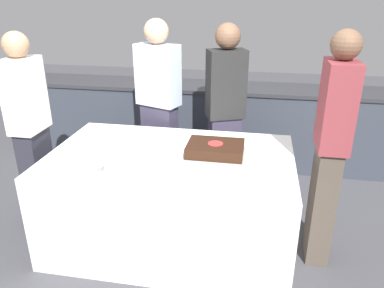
{
  "coord_description": "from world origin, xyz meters",
  "views": [
    {
      "loc": [
        0.63,
        -2.53,
        1.94
      ],
      "look_at": [
        0.17,
        0.0,
        0.87
      ],
      "focal_mm": 35.0,
      "sensor_mm": 36.0,
      "label": 1
    }
  ],
  "objects_px": {
    "person_seated_right": "(330,150)",
    "person_seated_left": "(31,133)",
    "cake": "(215,149)",
    "person_cutting_cake": "(225,111)",
    "wine_glass": "(99,160)",
    "plate_stack": "(133,149)",
    "person_standing_back": "(159,107)"
  },
  "relations": [
    {
      "from": "plate_stack",
      "to": "person_seated_right",
      "type": "xyz_separation_m",
      "value": [
        1.43,
        0.03,
        0.09
      ]
    },
    {
      "from": "cake",
      "to": "person_seated_left",
      "type": "relative_size",
      "value": 0.28
    },
    {
      "from": "person_seated_right",
      "to": "person_seated_left",
      "type": "bearing_deg",
      "value": -90.0
    },
    {
      "from": "cake",
      "to": "person_seated_right",
      "type": "xyz_separation_m",
      "value": [
        0.81,
        -0.07,
        0.08
      ]
    },
    {
      "from": "plate_stack",
      "to": "person_cutting_cake",
      "type": "xyz_separation_m",
      "value": [
        0.62,
        0.83,
        0.08
      ]
    },
    {
      "from": "wine_glass",
      "to": "person_seated_right",
      "type": "bearing_deg",
      "value": 15.01
    },
    {
      "from": "cake",
      "to": "person_standing_back",
      "type": "relative_size",
      "value": 0.27
    },
    {
      "from": "cake",
      "to": "plate_stack",
      "type": "height_order",
      "value": "cake"
    },
    {
      "from": "person_seated_left",
      "to": "person_seated_right",
      "type": "height_order",
      "value": "person_seated_right"
    },
    {
      "from": "wine_glass",
      "to": "person_standing_back",
      "type": "height_order",
      "value": "person_standing_back"
    },
    {
      "from": "plate_stack",
      "to": "person_seated_right",
      "type": "distance_m",
      "value": 1.44
    },
    {
      "from": "wine_glass",
      "to": "plate_stack",
      "type": "bearing_deg",
      "value": 74.44
    },
    {
      "from": "person_cutting_cake",
      "to": "person_seated_left",
      "type": "distance_m",
      "value": 1.68
    },
    {
      "from": "plate_stack",
      "to": "wine_glass",
      "type": "distance_m",
      "value": 0.4
    },
    {
      "from": "plate_stack",
      "to": "person_seated_left",
      "type": "bearing_deg",
      "value": 177.84
    },
    {
      "from": "cake",
      "to": "person_cutting_cake",
      "type": "relative_size",
      "value": 0.28
    },
    {
      "from": "person_cutting_cake",
      "to": "person_seated_left",
      "type": "relative_size",
      "value": 1.01
    },
    {
      "from": "person_seated_left",
      "to": "person_seated_right",
      "type": "xyz_separation_m",
      "value": [
        2.29,
        0.0,
        0.03
      ]
    },
    {
      "from": "person_seated_left",
      "to": "person_cutting_cake",
      "type": "bearing_deg",
      "value": -61.76
    },
    {
      "from": "person_seated_left",
      "to": "person_standing_back",
      "type": "xyz_separation_m",
      "value": [
        0.85,
        0.8,
        0.02
      ]
    },
    {
      "from": "person_seated_left",
      "to": "cake",
      "type": "bearing_deg",
      "value": -87.27
    },
    {
      "from": "plate_stack",
      "to": "wine_glass",
      "type": "relative_size",
      "value": 1.24
    },
    {
      "from": "cake",
      "to": "person_seated_right",
      "type": "distance_m",
      "value": 0.82
    },
    {
      "from": "person_cutting_cake",
      "to": "wine_glass",
      "type": "bearing_deg",
      "value": 36.21
    },
    {
      "from": "person_standing_back",
      "to": "person_seated_right",
      "type": "bearing_deg",
      "value": 171.83
    },
    {
      "from": "person_cutting_cake",
      "to": "person_standing_back",
      "type": "xyz_separation_m",
      "value": [
        -0.63,
        0.0,
        0.0
      ]
    },
    {
      "from": "person_standing_back",
      "to": "wine_glass",
      "type": "bearing_deg",
      "value": 106.37
    },
    {
      "from": "cake",
      "to": "person_seated_left",
      "type": "bearing_deg",
      "value": -177.27
    },
    {
      "from": "cake",
      "to": "person_cutting_cake",
      "type": "distance_m",
      "value": 0.73
    },
    {
      "from": "person_cutting_cake",
      "to": "person_standing_back",
      "type": "bearing_deg",
      "value": -22.82
    },
    {
      "from": "cake",
      "to": "person_seated_right",
      "type": "height_order",
      "value": "person_seated_right"
    },
    {
      "from": "person_cutting_cake",
      "to": "person_seated_right",
      "type": "distance_m",
      "value": 1.14
    }
  ]
}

